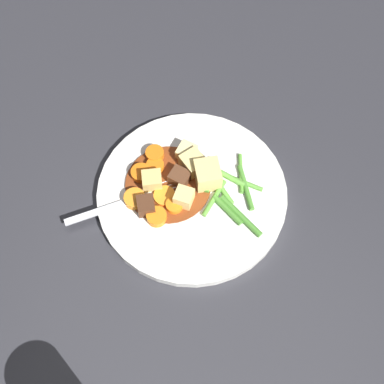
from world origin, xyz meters
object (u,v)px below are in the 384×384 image
at_px(carrot_slice_0, 135,199).
at_px(potato_chunk_2, 184,198).
at_px(carrot_slice_4, 155,166).
at_px(potato_chunk_1, 187,152).
at_px(carrot_slice_5, 155,154).
at_px(potato_chunk_0, 152,181).
at_px(fork, 127,202).
at_px(carrot_slice_3, 141,174).
at_px(carrot_slice_6, 157,217).
at_px(meat_chunk_0, 146,205).
at_px(potato_chunk_4, 208,175).
at_px(potato_chunk_3, 193,163).
at_px(meat_chunk_1, 180,178).
at_px(carrot_slice_1, 165,196).
at_px(carrot_slice_2, 174,206).
at_px(dinner_plate, 192,194).

distance_m(carrot_slice_0, potato_chunk_2, 0.07).
height_order(carrot_slice_4, potato_chunk_1, potato_chunk_1).
bearing_deg(carrot_slice_5, potato_chunk_0, 107.76).
relative_size(potato_chunk_0, fork, 0.20).
height_order(carrot_slice_3, carrot_slice_6, carrot_slice_3).
distance_m(potato_chunk_0, meat_chunk_0, 0.04).
bearing_deg(carrot_slice_3, fork, 87.23).
distance_m(potato_chunk_4, meat_chunk_0, 0.10).
distance_m(potato_chunk_0, potato_chunk_3, 0.07).
bearing_deg(potato_chunk_0, potato_chunk_3, -133.58).
relative_size(carrot_slice_0, potato_chunk_1, 1.17).
bearing_deg(carrot_slice_4, carrot_slice_3, 52.04).
relative_size(potato_chunk_0, meat_chunk_1, 1.01).
xyz_separation_m(carrot_slice_1, meat_chunk_1, (-0.01, -0.03, 0.01)).
bearing_deg(carrot_slice_1, meat_chunk_1, -108.33).
bearing_deg(carrot_slice_0, potato_chunk_1, -114.33).
bearing_deg(carrot_slice_2, potato_chunk_4, -117.22).
bearing_deg(carrot_slice_3, carrot_slice_5, -100.45).
bearing_deg(potato_chunk_0, carrot_slice_1, 151.54).
bearing_deg(carrot_slice_0, potato_chunk_4, -142.41).
relative_size(carrot_slice_1, meat_chunk_0, 1.18).
bearing_deg(carrot_slice_1, meat_chunk_0, 54.40).
bearing_deg(carrot_slice_4, carrot_slice_2, 134.47).
height_order(potato_chunk_1, potato_chunk_3, potato_chunk_3).
xyz_separation_m(carrot_slice_0, carrot_slice_3, (0.01, -0.04, 0.00)).
distance_m(dinner_plate, meat_chunk_1, 0.03).
xyz_separation_m(carrot_slice_4, potato_chunk_2, (-0.06, 0.04, 0.01)).
distance_m(potato_chunk_1, potato_chunk_4, 0.05).
distance_m(carrot_slice_6, potato_chunk_2, 0.05).
relative_size(carrot_slice_3, carrot_slice_4, 1.11).
bearing_deg(carrot_slice_1, carrot_slice_2, 152.07).
height_order(carrot_slice_2, fork, carrot_slice_2).
distance_m(dinner_plate, carrot_slice_4, 0.07).
bearing_deg(meat_chunk_0, carrot_slice_0, -16.64).
height_order(carrot_slice_2, meat_chunk_1, meat_chunk_1).
bearing_deg(meat_chunk_0, potato_chunk_1, -102.84).
bearing_deg(dinner_plate, meat_chunk_0, 42.31).
bearing_deg(potato_chunk_4, carrot_slice_3, 15.68).
relative_size(carrot_slice_0, carrot_slice_5, 1.12).
relative_size(carrot_slice_3, meat_chunk_0, 1.09).
height_order(carrot_slice_0, fork, carrot_slice_0).
bearing_deg(fork, carrot_slice_2, -166.88).
bearing_deg(potato_chunk_4, carrot_slice_6, 60.15).
relative_size(carrot_slice_2, carrot_slice_4, 0.92).
bearing_deg(carrot_slice_6, potato_chunk_4, -119.85).
distance_m(carrot_slice_4, fork, 0.07).
xyz_separation_m(carrot_slice_3, potato_chunk_0, (-0.02, 0.01, 0.01)).
xyz_separation_m(carrot_slice_3, carrot_slice_4, (-0.02, -0.02, -0.00)).
bearing_deg(carrot_slice_5, carrot_slice_1, 123.24).
bearing_deg(carrot_slice_5, fork, 83.77).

